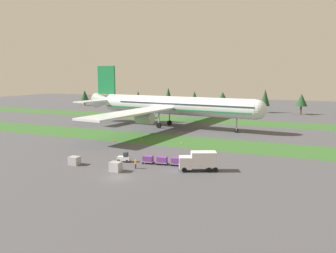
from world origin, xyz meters
TOP-DOWN VIEW (x-y plane):
  - ground_plane at (0.00, 0.00)m, footprint 400.00×400.00m
  - grass_strip_near at (0.00, 34.17)m, footprint 320.00×15.13m
  - grass_strip_far at (0.00, 76.42)m, footprint 320.00×15.13m
  - airliner at (-14.23, 55.51)m, footprint 63.93×78.62m
  - baggage_tug at (-4.50, 9.67)m, footprint 2.76×1.67m
  - cargo_dolly_lead at (0.47, 10.41)m, footprint 2.40×1.81m
  - cargo_dolly_second at (3.34, 10.84)m, footprint 2.40×1.81m
  - cargo_dolly_third at (6.20, 11.27)m, footprint 2.40×1.81m
  - cargo_dolly_fourth at (9.07, 11.70)m, footprint 2.40×1.81m
  - catering_truck at (11.31, 9.43)m, footprint 7.28×4.99m
  - ground_crew_marshaller at (-0.03, 6.22)m, footprint 0.46×0.39m
  - uld_container_0 at (-12.32, 3.84)m, footprint 2.01×1.62m
  - uld_container_1 at (-2.42, 3.09)m, footprint 2.02×1.63m
  - taxiway_marker_0 at (-11.82, 30.90)m, footprint 0.44×0.44m
  - taxiway_marker_1 at (-18.10, 26.71)m, footprint 0.44×0.44m
  - taxiway_marker_2 at (-0.58, 31.46)m, footprint 0.44×0.44m
  - distant_tree_line at (6.56, 111.37)m, footprint 186.37×10.76m

SIDE VIEW (x-z plane):
  - ground_plane at x=0.00m, z-range 0.00..0.00m
  - grass_strip_near at x=0.00m, z-range 0.00..0.01m
  - grass_strip_far at x=0.00m, z-range 0.00..0.01m
  - taxiway_marker_2 at x=-0.58m, z-range 0.00..0.52m
  - taxiway_marker_1 at x=-18.10m, z-range 0.00..0.56m
  - taxiway_marker_0 at x=-11.82m, z-range 0.00..0.67m
  - uld_container_0 at x=-12.32m, z-range 0.00..1.62m
  - baggage_tug at x=-4.50m, z-range -0.17..1.80m
  - uld_container_1 at x=-2.42m, z-range 0.00..1.76m
  - cargo_dolly_lead at x=0.47m, z-range 0.14..1.69m
  - cargo_dolly_second at x=3.34m, z-range 0.14..1.69m
  - cargo_dolly_third at x=6.20m, z-range 0.14..1.69m
  - cargo_dolly_fourth at x=9.07m, z-range 0.14..1.69m
  - ground_crew_marshaller at x=-0.03m, z-range 0.08..1.82m
  - catering_truck at x=11.31m, z-range 0.16..3.74m
  - distant_tree_line at x=6.56m, z-range 1.05..11.96m
  - airliner at x=-14.23m, z-range -2.93..17.71m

